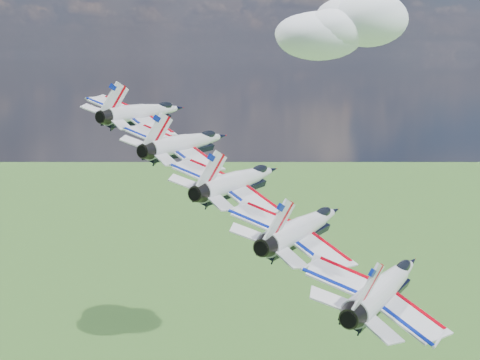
% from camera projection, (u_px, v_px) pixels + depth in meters
% --- Properties ---
extents(cloud_far, '(55.03, 43.24, 21.62)m').
position_uv_depth(cloud_far, '(323.00, 29.00, 276.23)').
color(cloud_far, white).
extents(jet_0, '(18.12, 20.49, 8.84)m').
position_uv_depth(jet_0, '(145.00, 112.00, 83.02)').
color(jet_0, silver).
extents(jet_1, '(18.12, 20.49, 8.84)m').
position_uv_depth(jet_1, '(188.00, 143.00, 75.69)').
color(jet_1, white).
extents(jet_2, '(18.12, 20.49, 8.84)m').
position_uv_depth(jet_2, '(240.00, 180.00, 68.36)').
color(jet_2, white).
extents(jet_3, '(18.12, 20.49, 8.84)m').
position_uv_depth(jet_3, '(304.00, 226.00, 61.03)').
color(jet_3, silver).
extents(jet_4, '(18.12, 20.49, 8.84)m').
position_uv_depth(jet_4, '(386.00, 285.00, 53.69)').
color(jet_4, white).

